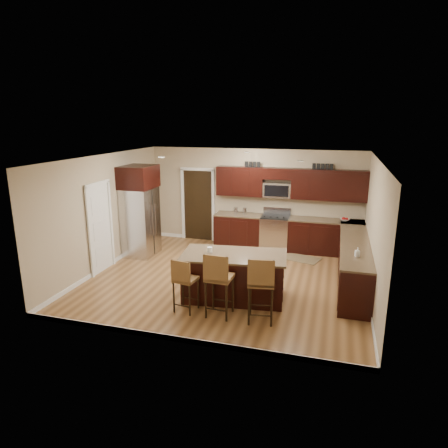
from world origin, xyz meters
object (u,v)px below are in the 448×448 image
(stool_mid, at_px, (218,278))
(refrigerator, at_px, (140,210))
(island, at_px, (234,278))
(stool_left, at_px, (184,279))
(stool_right, at_px, (261,282))
(range, at_px, (275,232))

(stool_mid, distance_m, refrigerator, 4.05)
(stool_mid, height_order, refrigerator, refrigerator)
(island, xyz_separation_m, refrigerator, (-3.01, 1.89, 0.78))
(stool_left, bearing_deg, stool_right, 7.85)
(stool_mid, xyz_separation_m, refrigerator, (-2.94, 2.74, 0.45))
(range, height_order, island, range)
(range, distance_m, stool_right, 4.22)
(island, distance_m, stool_left, 1.13)
(range, xyz_separation_m, island, (-0.29, -3.34, -0.04))
(range, height_order, refrigerator, refrigerator)
(island, relative_size, stool_right, 1.77)
(stool_mid, distance_m, stool_right, 0.77)
(range, distance_m, refrigerator, 3.68)
(range, relative_size, island, 0.52)
(stool_right, bearing_deg, stool_left, 170.83)
(refrigerator, bearing_deg, island, -32.18)
(stool_mid, height_order, stool_right, same)
(range, distance_m, stool_left, 4.31)
(island, bearing_deg, stool_left, -137.61)
(island, height_order, stool_left, stool_left)
(island, bearing_deg, refrigerator, 140.90)
(island, bearing_deg, stool_right, -57.24)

